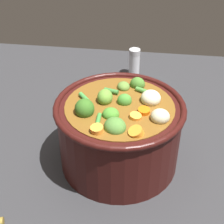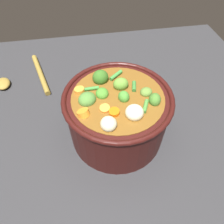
% 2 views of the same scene
% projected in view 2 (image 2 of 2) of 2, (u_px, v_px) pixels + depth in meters
% --- Properties ---
extents(ground_plane, '(1.10, 1.10, 0.00)m').
position_uv_depth(ground_plane, '(117.00, 133.00, 0.58)').
color(ground_plane, '#2D2D30').
extents(cooking_pot, '(0.26, 0.26, 0.17)m').
position_uv_depth(cooking_pot, '(117.00, 115.00, 0.52)').
color(cooking_pot, '#38110F').
rests_on(cooking_pot, ground_plane).
extents(wooden_spoon, '(0.19, 0.22, 0.02)m').
position_uv_depth(wooden_spoon, '(25.00, 78.00, 0.72)').
color(wooden_spoon, olive).
rests_on(wooden_spoon, ground_plane).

